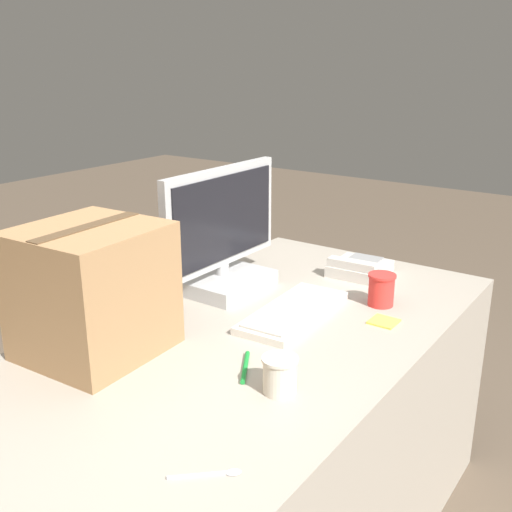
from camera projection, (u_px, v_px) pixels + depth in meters
name	position (u px, v px, depth m)	size (l,w,h in m)	color
office_desk	(236.00, 457.00, 1.75)	(1.80, 0.90, 0.76)	#A89E8E
monitor	(222.00, 243.00, 1.96)	(0.54, 0.26, 0.41)	#B7B7B7
keyboard	(294.00, 311.00, 1.79)	(0.43, 0.19, 0.03)	beige
desk_phone	(359.00, 268.00, 2.12)	(0.21, 0.20, 0.07)	beige
paper_cup_left	(280.00, 375.00, 1.37)	(0.09, 0.09, 0.09)	beige
paper_cup_right	(381.00, 290.00, 1.85)	(0.09, 0.09, 0.10)	red
spoon	(216.00, 474.00, 1.10)	(0.10, 0.11, 0.00)	silver
cardboard_box	(93.00, 291.00, 1.53)	(0.35, 0.33, 0.34)	#9E754C
pen_marker	(245.00, 367.00, 1.48)	(0.13, 0.09, 0.01)	#198C33
sticky_note_pad	(384.00, 322.00, 1.74)	(0.08, 0.08, 0.01)	#E5DB4C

